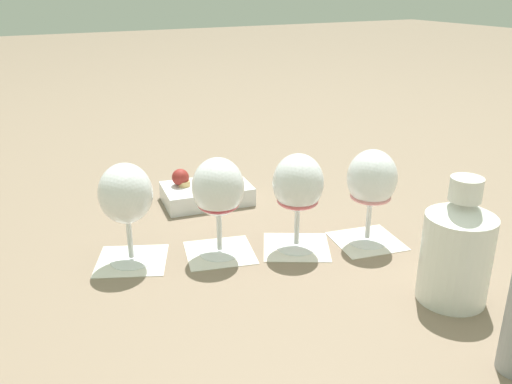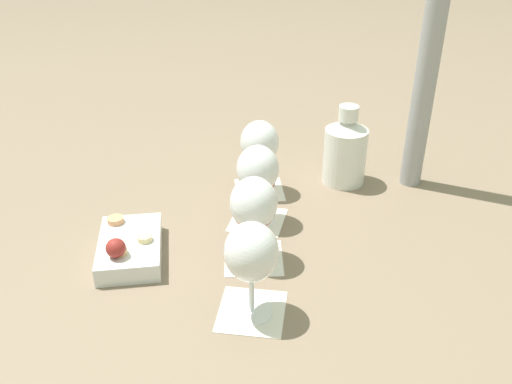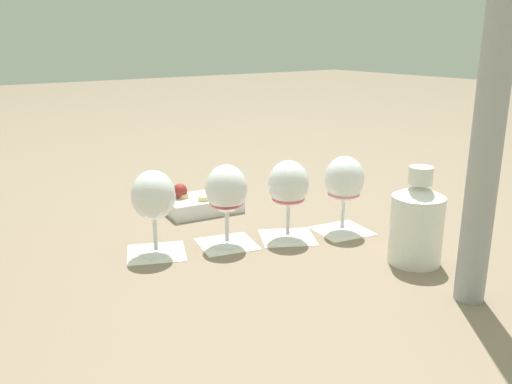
{
  "view_description": "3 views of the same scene",
  "coord_description": "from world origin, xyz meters",
  "px_view_note": "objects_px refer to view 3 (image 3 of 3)",
  "views": [
    {
      "loc": [
        0.35,
        0.68,
        0.4
      ],
      "look_at": [
        -0.0,
        0.0,
        0.1
      ],
      "focal_mm": 38.0,
      "sensor_mm": 36.0,
      "label": 1
    },
    {
      "loc": [
        0.79,
        -0.21,
        0.56
      ],
      "look_at": [
        -0.0,
        0.0,
        0.1
      ],
      "focal_mm": 38.0,
      "sensor_mm": 36.0,
      "label": 2
    },
    {
      "loc": [
        0.57,
        0.81,
        0.39
      ],
      "look_at": [
        -0.0,
        0.0,
        0.1
      ],
      "focal_mm": 38.0,
      "sensor_mm": 36.0,
      "label": 3
    }
  ],
  "objects_px": {
    "wine_glass_1": "(288,187)",
    "ceramic_vase": "(417,222)",
    "snack_dish": "(201,203)",
    "wine_glass_2": "(226,193)",
    "umbrella_pole": "(497,56)",
    "wine_glass_3": "(153,200)",
    "wine_glass_0": "(344,182)"
  },
  "relations": [
    {
      "from": "wine_glass_0",
      "to": "ceramic_vase",
      "type": "height_order",
      "value": "ceramic_vase"
    },
    {
      "from": "wine_glass_3",
      "to": "umbrella_pole",
      "type": "height_order",
      "value": "umbrella_pole"
    },
    {
      "from": "ceramic_vase",
      "to": "snack_dish",
      "type": "xyz_separation_m",
      "value": [
        0.16,
        -0.47,
        -0.06
      ]
    },
    {
      "from": "wine_glass_1",
      "to": "ceramic_vase",
      "type": "bearing_deg",
      "value": 115.44
    },
    {
      "from": "wine_glass_0",
      "to": "wine_glass_2",
      "type": "relative_size",
      "value": 1.0
    },
    {
      "from": "umbrella_pole",
      "to": "wine_glass_1",
      "type": "bearing_deg",
      "value": -80.17
    },
    {
      "from": "wine_glass_0",
      "to": "wine_glass_1",
      "type": "xyz_separation_m",
      "value": [
        0.11,
        -0.04,
        -0.0
      ]
    },
    {
      "from": "wine_glass_0",
      "to": "snack_dish",
      "type": "bearing_deg",
      "value": -58.98
    },
    {
      "from": "ceramic_vase",
      "to": "snack_dish",
      "type": "height_order",
      "value": "ceramic_vase"
    },
    {
      "from": "wine_glass_1",
      "to": "wine_glass_3",
      "type": "bearing_deg",
      "value": -17.46
    },
    {
      "from": "wine_glass_1",
      "to": "wine_glass_3",
      "type": "height_order",
      "value": "same"
    },
    {
      "from": "wine_glass_1",
      "to": "ceramic_vase",
      "type": "distance_m",
      "value": 0.25
    },
    {
      "from": "wine_glass_1",
      "to": "umbrella_pole",
      "type": "bearing_deg",
      "value": 99.83
    },
    {
      "from": "snack_dish",
      "to": "umbrella_pole",
      "type": "distance_m",
      "value": 0.71
    },
    {
      "from": "wine_glass_1",
      "to": "wine_glass_2",
      "type": "relative_size",
      "value": 1.0
    },
    {
      "from": "wine_glass_3",
      "to": "ceramic_vase",
      "type": "height_order",
      "value": "ceramic_vase"
    },
    {
      "from": "wine_glass_1",
      "to": "umbrella_pole",
      "type": "distance_m",
      "value": 0.45
    },
    {
      "from": "wine_glass_2",
      "to": "snack_dish",
      "type": "height_order",
      "value": "wine_glass_2"
    },
    {
      "from": "wine_glass_3",
      "to": "ceramic_vase",
      "type": "relative_size",
      "value": 0.89
    },
    {
      "from": "snack_dish",
      "to": "wine_glass_3",
      "type": "bearing_deg",
      "value": 41.14
    },
    {
      "from": "wine_glass_2",
      "to": "wine_glass_3",
      "type": "height_order",
      "value": "same"
    },
    {
      "from": "wine_glass_3",
      "to": "umbrella_pole",
      "type": "xyz_separation_m",
      "value": [
        -0.31,
        0.44,
        0.26
      ]
    },
    {
      "from": "ceramic_vase",
      "to": "snack_dish",
      "type": "relative_size",
      "value": 0.98
    },
    {
      "from": "ceramic_vase",
      "to": "snack_dish",
      "type": "bearing_deg",
      "value": -71.05
    },
    {
      "from": "wine_glass_3",
      "to": "umbrella_pole",
      "type": "relative_size",
      "value": 0.22
    },
    {
      "from": "wine_glass_1",
      "to": "snack_dish",
      "type": "bearing_deg",
      "value": -77.42
    },
    {
      "from": "wine_glass_0",
      "to": "ceramic_vase",
      "type": "xyz_separation_m",
      "value": [
        0.01,
        0.19,
        -0.03
      ]
    },
    {
      "from": "wine_glass_1",
      "to": "snack_dish",
      "type": "xyz_separation_m",
      "value": [
        0.05,
        -0.25,
        -0.08
      ]
    },
    {
      "from": "wine_glass_0",
      "to": "wine_glass_3",
      "type": "distance_m",
      "value": 0.38
    },
    {
      "from": "wine_glass_0",
      "to": "umbrella_pole",
      "type": "distance_m",
      "value": 0.42
    },
    {
      "from": "wine_glass_2",
      "to": "wine_glass_3",
      "type": "bearing_deg",
      "value": -16.46
    },
    {
      "from": "snack_dish",
      "to": "wine_glass_2",
      "type": "bearing_deg",
      "value": 73.25
    }
  ]
}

